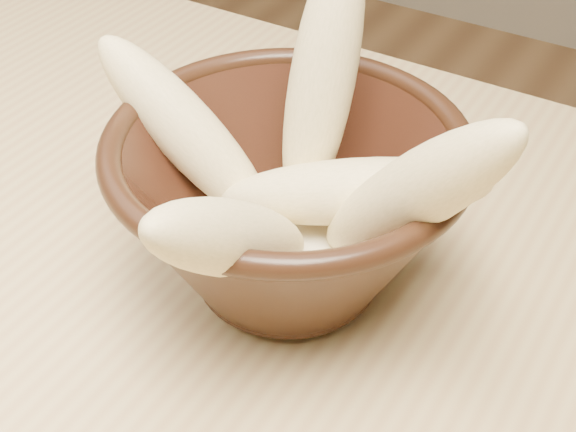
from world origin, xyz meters
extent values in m
cylinder|color=tan|center=(-0.54, 0.34, 0.35)|extent=(0.05, 0.05, 0.71)
cylinder|color=black|center=(0.00, 0.11, 0.76)|extent=(0.09, 0.09, 0.01)
cylinder|color=black|center=(0.00, 0.11, 0.78)|extent=(0.09, 0.09, 0.01)
torus|color=black|center=(0.00, 0.11, 0.85)|extent=(0.20, 0.20, 0.01)
cylinder|color=#F9EEC8|center=(0.00, 0.11, 0.79)|extent=(0.11, 0.11, 0.02)
ellipsoid|color=tan|center=(-0.01, 0.15, 0.87)|extent=(0.04, 0.08, 0.16)
ellipsoid|color=tan|center=(-0.07, 0.11, 0.84)|extent=(0.13, 0.05, 0.12)
ellipsoid|color=tan|center=(0.07, 0.10, 0.86)|extent=(0.14, 0.08, 0.15)
ellipsoid|color=tan|center=(0.03, 0.13, 0.82)|extent=(0.16, 0.10, 0.06)
ellipsoid|color=tan|center=(0.01, 0.04, 0.84)|extent=(0.05, 0.15, 0.13)
camera|label=1|loc=(0.18, -0.19, 1.09)|focal=50.00mm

